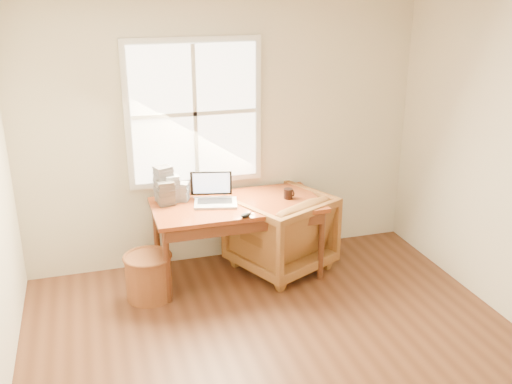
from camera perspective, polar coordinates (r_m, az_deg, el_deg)
room_shell at (r=3.76m, az=4.16°, el=-1.73°), size 4.04×4.54×2.64m
desk at (r=5.43m, az=-1.92°, el=-1.30°), size 1.60×0.80×0.04m
armchair at (r=5.68m, az=2.42°, el=-3.96°), size 1.13×1.15×0.79m
wicker_stool at (r=5.32m, az=-10.67°, el=-8.36°), size 0.55×0.55×0.41m
laptop at (r=5.35m, az=-4.09°, el=0.35°), size 0.51×0.53×0.32m
mouse at (r=5.09m, az=-1.04°, el=-2.33°), size 0.12×0.10×0.04m
coffee_mug at (r=5.53m, az=3.23°, el=-0.16°), size 0.09×0.09×0.10m
cd_stack_a at (r=5.47m, az=-8.37°, el=0.33°), size 0.14×0.13×0.26m
cd_stack_b at (r=5.41m, az=-9.01°, el=-0.10°), size 0.16×0.15×0.23m
cd_stack_c at (r=5.48m, az=-9.20°, el=0.81°), size 0.19×0.18×0.35m
cd_stack_d at (r=5.51m, az=-7.47°, el=0.03°), size 0.17×0.16×0.18m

